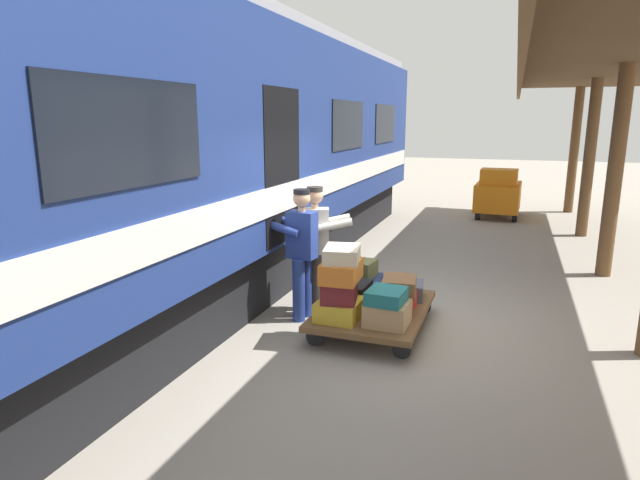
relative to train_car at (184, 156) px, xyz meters
The scene contains 18 objects.
ground_plane 3.86m from the train_car, behind, with size 60.00×60.00×0.00m, color gray.
train_car is the anchor object (origin of this frame).
luggage_cart 3.36m from the train_car, behind, with size 1.27×1.83×0.28m.
suitcase_black_hardshell 3.03m from the train_car, behind, with size 0.41×0.47×0.29m, color black.
suitcase_navy_fabric 3.04m from the train_car, behind, with size 0.51×0.56×0.21m, color navy.
suitcase_slate_roller 3.53m from the train_car, behind, with size 0.48×0.44×0.20m, color #4C515B.
suitcase_red_plastic 3.53m from the train_car, behind, with size 0.38×0.48×0.21m, color #AD231E.
suitcase_tan_vintage 3.59m from the train_car, 166.09° to the left, with size 0.47×0.46×0.27m, color tan.
suitcase_yellow_case 3.13m from the train_car, 163.12° to the left, with size 0.48×0.54×0.22m, color gold.
suitcase_olive_duffel 2.91m from the train_car, behind, with size 0.34×0.38×0.22m, color brown.
suitcase_maroon_trunk 3.02m from the train_car, 162.54° to the left, with size 0.39×0.43×0.25m, color maroon.
suitcase_orange_carryall 2.93m from the train_car, 162.75° to the left, with size 0.41×0.55×0.23m, color #CC6B23.
suitcase_teal_softside 3.50m from the train_car, 165.71° to the left, with size 0.40×0.45×0.16m, color #1E666B.
suitcase_brown_leather 3.47m from the train_car, behind, with size 0.39×0.48×0.21m, color brown.
suitcase_cream_canvas 2.86m from the train_car, 162.97° to the left, with size 0.39×0.49×0.17m, color beige.
porter_in_overalls 2.17m from the train_car, behind, with size 0.69×0.47×1.70m.
porter_by_door 2.25m from the train_car, behind, with size 0.74×0.58×1.70m.
baggage_tug 9.39m from the train_car, 115.56° to the right, with size 1.17×1.74×1.30m.
Camera 1 is at (-1.04, 6.39, 2.56)m, focal length 29.97 mm.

